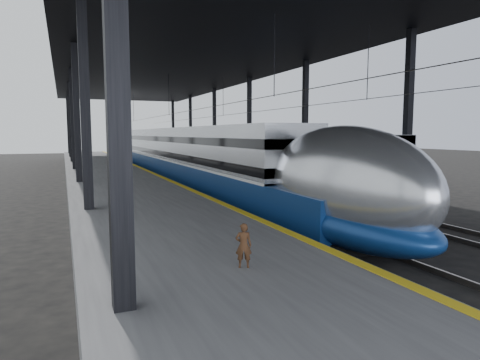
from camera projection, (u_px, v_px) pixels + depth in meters
ground at (288, 252)px, 13.89m from camera, size 160.00×160.00×0.00m
platform at (111, 180)px, 30.88m from camera, size 6.00×80.00×1.00m
yellow_strip at (150, 172)px, 31.89m from camera, size 0.30×80.00×0.01m
rails at (216, 181)px, 33.96m from camera, size 6.52×80.00×0.16m
canopy at (182, 63)px, 32.00m from camera, size 18.00×75.00×9.47m
tgv_train at (164, 154)px, 39.62m from camera, size 2.97×65.20×4.26m
second_train at (205, 152)px, 44.32m from camera, size 2.75×56.05×3.79m
child at (244, 245)px, 9.04m from camera, size 0.41×0.35×0.96m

